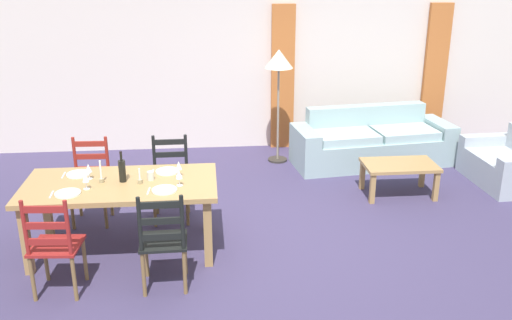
{
  "coord_description": "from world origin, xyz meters",
  "views": [
    {
      "loc": [
        -0.41,
        -5.33,
        2.86
      ],
      "look_at": [
        0.12,
        0.49,
        0.75
      ],
      "focal_mm": 39.74,
      "sensor_mm": 36.0,
      "label": 1
    }
  ],
  "objects": [
    {
      "name": "dining_chair_far_right",
      "position": [
        -0.83,
        0.7,
        0.48
      ],
      "size": [
        0.42,
        0.4,
        0.96
      ],
      "color": "black",
      "rests_on": "ground_plane"
    },
    {
      "name": "dining_chair_near_left",
      "position": [
        -1.77,
        -0.8,
        0.48
      ],
      "size": [
        0.45,
        0.43,
        0.96
      ],
      "color": "maroon",
      "rests_on": "ground_plane"
    },
    {
      "name": "fork_far_right",
      "position": [
        -0.98,
        0.21,
        0.75
      ],
      "size": [
        0.02,
        0.17,
        0.01
      ],
      "primitive_type": "cube",
      "rotation": [
        0.0,
        0.0,
        -0.01
      ],
      "color": "silver",
      "rests_on": "dining_table"
    },
    {
      "name": "ground_plane",
      "position": [
        0.0,
        0.0,
        -0.01
      ],
      "size": [
        9.6,
        9.6,
        0.02
      ],
      "primitive_type": "cube",
      "color": "#3E3657"
    },
    {
      "name": "curtain_panel_right",
      "position": [
        3.18,
        3.16,
        1.1
      ],
      "size": [
        0.35,
        0.08,
        2.2
      ],
      "primitive_type": "cube",
      "color": "#C0672F",
      "rests_on": "ground_plane"
    },
    {
      "name": "couch",
      "position": [
        1.97,
        2.32,
        0.29
      ],
      "size": [
        2.36,
        1.08,
        0.8
      ],
      "color": "#95B0B1",
      "rests_on": "ground_plane"
    },
    {
      "name": "dinner_plate_far_right",
      "position": [
        -0.83,
        0.21,
        0.76
      ],
      "size": [
        0.24,
        0.24,
        0.02
      ],
      "primitive_type": "cylinder",
      "color": "white",
      "rests_on": "dining_table"
    },
    {
      "name": "dining_chair_near_right",
      "position": [
        -0.82,
        -0.79,
        0.48
      ],
      "size": [
        0.43,
        0.41,
        0.96
      ],
      "color": "black",
      "rests_on": "ground_plane"
    },
    {
      "name": "dinner_plate_near_left",
      "position": [
        -1.73,
        -0.29,
        0.76
      ],
      "size": [
        0.24,
        0.24,
        0.02
      ],
      "primitive_type": "cylinder",
      "color": "white",
      "rests_on": "dining_table"
    },
    {
      "name": "curtain_panel_left",
      "position": [
        0.78,
        3.16,
        1.1
      ],
      "size": [
        0.35,
        0.08,
        2.2
      ],
      "primitive_type": "cube",
      "color": "#C0672F",
      "rests_on": "ground_plane"
    },
    {
      "name": "candle_short",
      "position": [
        -1.08,
        -0.08,
        0.79
      ],
      "size": [
        0.05,
        0.05,
        0.16
      ],
      "color": "#998C66",
      "rests_on": "dining_table"
    },
    {
      "name": "standing_lamp",
      "position": [
        0.63,
        2.51,
        1.41
      ],
      "size": [
        0.4,
        0.4,
        1.64
      ],
      "color": "#332D28",
      "rests_on": "ground_plane"
    },
    {
      "name": "fork_far_left",
      "position": [
        -1.88,
        0.21,
        0.75
      ],
      "size": [
        0.02,
        0.17,
        0.01
      ],
      "primitive_type": "cube",
      "rotation": [
        0.0,
        0.0,
        0.01
      ],
      "color": "silver",
      "rests_on": "dining_table"
    },
    {
      "name": "coffee_cup_primary",
      "position": [
        -0.98,
        0.0,
        0.8
      ],
      "size": [
        0.07,
        0.07,
        0.09
      ],
      "primitive_type": "cylinder",
      "color": "beige",
      "rests_on": "dining_table"
    },
    {
      "name": "fork_near_left",
      "position": [
        -1.88,
        -0.29,
        0.75
      ],
      "size": [
        0.02,
        0.17,
        0.01
      ],
      "primitive_type": "cube",
      "rotation": [
        0.0,
        0.0,
        0.04
      ],
      "color": "silver",
      "rests_on": "dining_table"
    },
    {
      "name": "wine_glass_near_right",
      "position": [
        -0.69,
        -0.18,
        0.86
      ],
      "size": [
        0.06,
        0.06,
        0.16
      ],
      "color": "white",
      "rests_on": "dining_table"
    },
    {
      "name": "dining_chair_far_left",
      "position": [
        -1.72,
        0.71,
        0.48
      ],
      "size": [
        0.43,
        0.42,
        0.96
      ],
      "color": "maroon",
      "rests_on": "ground_plane"
    },
    {
      "name": "coffee_table",
      "position": [
        1.98,
        1.11,
        0.36
      ],
      "size": [
        0.9,
        0.56,
        0.42
      ],
      "color": "#A67F4B",
      "rests_on": "ground_plane"
    },
    {
      "name": "dinner_plate_near_right",
      "position": [
        -0.83,
        -0.29,
        0.76
      ],
      "size": [
        0.24,
        0.24,
        0.02
      ],
      "primitive_type": "cylinder",
      "color": "white",
      "rests_on": "dining_table"
    },
    {
      "name": "dining_table",
      "position": [
        -1.28,
        -0.04,
        0.66
      ],
      "size": [
        1.9,
        0.96,
        0.75
      ],
      "color": "#A67F4B",
      "rests_on": "ground_plane"
    },
    {
      "name": "armchair_upholstered",
      "position": [
        3.59,
        1.36,
        0.25
      ],
      "size": [
        0.85,
        1.2,
        0.72
      ],
      "color": "#A8B1B9",
      "rests_on": "ground_plane"
    },
    {
      "name": "wine_glass_near_left",
      "position": [
        -1.57,
        -0.18,
        0.86
      ],
      "size": [
        0.06,
        0.06,
        0.16
      ],
      "color": "white",
      "rests_on": "dining_table"
    },
    {
      "name": "wine_glass_far_right",
      "position": [
        -0.7,
        0.08,
        0.86
      ],
      "size": [
        0.06,
        0.06,
        0.16
      ],
      "color": "white",
      "rests_on": "dining_table"
    },
    {
      "name": "candle_tall",
      "position": [
        -1.46,
        -0.02,
        0.81
      ],
      "size": [
        0.05,
        0.05,
        0.23
      ],
      "color": "#998C66",
      "rests_on": "dining_table"
    },
    {
      "name": "fork_near_right",
      "position": [
        -0.98,
        -0.29,
        0.75
      ],
      "size": [
        0.02,
        0.17,
        0.01
      ],
      "primitive_type": "cube",
      "rotation": [
        0.0,
        0.0,
        -0.05
      ],
      "color": "silver",
      "rests_on": "dining_table"
    },
    {
      "name": "dinner_plate_far_left",
      "position": [
        -1.73,
        0.21,
        0.76
      ],
      "size": [
        0.24,
        0.24,
        0.02
      ],
      "primitive_type": "cylinder",
      "color": "white",
      "rests_on": "dining_table"
    },
    {
      "name": "wine_bottle",
      "position": [
        -1.25,
        -0.02,
        0.87
      ],
      "size": [
        0.07,
        0.07,
        0.32
      ],
      "color": "black",
      "rests_on": "dining_table"
    },
    {
      "name": "wine_glass_far_left",
      "position": [
        -1.6,
        0.08,
        0.86
      ],
      "size": [
        0.06,
        0.06,
        0.16
      ],
      "color": "white",
      "rests_on": "dining_table"
    },
    {
      "name": "wall_far",
      "position": [
        0.0,
        3.3,
        1.35
      ],
      "size": [
        9.6,
        0.16,
        2.7
      ],
      "primitive_type": "cube",
      "color": "silver",
      "rests_on": "ground_plane"
    }
  ]
}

